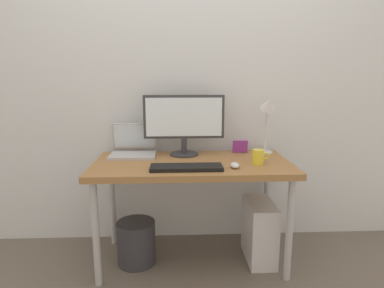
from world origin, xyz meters
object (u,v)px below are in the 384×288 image
object	(u,v)px
keyboard	(186,167)
photo_frame	(240,146)
coffee_mug	(258,157)
wastebasket	(136,242)
monitor	(184,121)
desk	(192,171)
laptop	(134,147)
desk_lamp	(268,113)
computer_tower	(259,231)
mouse	(235,165)

from	to	relation	value
keyboard	photo_frame	distance (m)	0.60
coffee_mug	wastebasket	xyz separation A→B (m)	(-0.81, 0.06, -0.61)
monitor	wastebasket	distance (m)	0.90
desk	wastebasket	size ratio (longest dim) A/B	4.34
laptop	desk_lamp	world-z (taller)	desk_lamp
photo_frame	computer_tower	size ratio (longest dim) A/B	0.26
mouse	computer_tower	xyz separation A→B (m)	(0.21, 0.15, -0.52)
keyboard	mouse	bearing A→B (deg)	3.65
monitor	laptop	bearing A→B (deg)	176.80
monitor	laptop	distance (m)	0.41
desk_lamp	wastebasket	bearing A→B (deg)	-167.10
desk	monitor	bearing A→B (deg)	104.14
desk_lamp	keyboard	distance (m)	0.76
desk_lamp	coffee_mug	world-z (taller)	desk_lamp
laptop	computer_tower	xyz separation A→B (m)	(0.88, -0.22, -0.56)
desk	keyboard	distance (m)	0.20
desk	mouse	world-z (taller)	mouse
wastebasket	desk	bearing A→B (deg)	3.46
monitor	wastebasket	bearing A→B (deg)	-147.55
monitor	desk_lamp	size ratio (longest dim) A/B	1.33
monitor	keyboard	bearing A→B (deg)	-89.15
laptop	keyboard	size ratio (longest dim) A/B	0.73
desk	mouse	size ratio (longest dim) A/B	14.47
keyboard	desk	bearing A→B (deg)	76.91
photo_frame	desk	bearing A→B (deg)	-146.19
monitor	coffee_mug	distance (m)	0.58
desk	desk_lamp	bearing A→B (deg)	19.12
desk	computer_tower	size ratio (longest dim) A/B	3.10
mouse	wastebasket	world-z (taller)	mouse
desk_lamp	photo_frame	world-z (taller)	desk_lamp
laptop	keyboard	bearing A→B (deg)	-46.87
keyboard	wastebasket	size ratio (longest dim) A/B	1.47
photo_frame	computer_tower	bearing A→B (deg)	-68.33
desk	monitor	size ratio (longest dim) A/B	2.29
monitor	laptop	world-z (taller)	monitor
mouse	coffee_mug	distance (m)	0.19
desk_lamp	photo_frame	size ratio (longest dim) A/B	3.89
keyboard	mouse	size ratio (longest dim) A/B	4.89
desk	photo_frame	size ratio (longest dim) A/B	11.84
computer_tower	monitor	bearing A→B (deg)	158.75
desk	computer_tower	bearing A→B (deg)	-1.38
coffee_mug	monitor	bearing A→B (deg)	150.26
photo_frame	keyboard	bearing A→B (deg)	-133.73
computer_tower	laptop	bearing A→B (deg)	165.87
keyboard	coffee_mug	bearing A→B (deg)	12.51
computer_tower	photo_frame	bearing A→B (deg)	111.67
desk	desk_lamp	xyz separation A→B (m)	(0.55, 0.19, 0.37)
desk_lamp	coffee_mug	xyz separation A→B (m)	(-0.13, -0.27, -0.25)
desk_lamp	wastebasket	distance (m)	1.29
photo_frame	laptop	bearing A→B (deg)	-177.35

